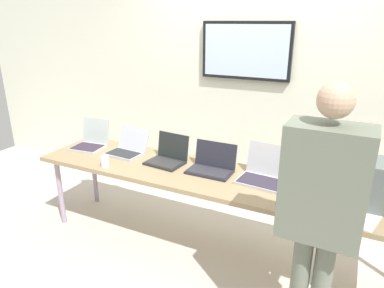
% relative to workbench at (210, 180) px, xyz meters
% --- Properties ---
extents(ground, '(8.00, 8.00, 0.04)m').
position_rel_workbench_xyz_m(ground, '(0.00, 0.00, -0.71)').
color(ground, '#BAB0A4').
extents(back_wall, '(8.00, 0.11, 2.54)m').
position_rel_workbench_xyz_m(back_wall, '(-0.00, 1.13, 0.59)').
color(back_wall, silver).
rests_on(back_wall, ground).
extents(workbench, '(3.23, 0.70, 0.74)m').
position_rel_workbench_xyz_m(workbench, '(0.00, 0.00, 0.00)').
color(workbench, '#957C58').
rests_on(workbench, ground).
extents(laptop_station_0, '(0.34, 0.34, 0.27)m').
position_rel_workbench_xyz_m(laptop_station_0, '(-1.37, 0.09, 0.11)').
color(laptop_station_0, '#ACB6B2').
rests_on(laptop_station_0, workbench).
extents(laptop_station_1, '(0.35, 0.35, 0.22)m').
position_rel_workbench_xyz_m(laptop_station_1, '(-0.92, 0.11, 0.10)').
color(laptop_station_1, '#AAAFBA').
rests_on(laptop_station_1, workbench).
extents(laptop_station_2, '(0.35, 0.31, 0.25)m').
position_rel_workbench_xyz_m(laptop_station_2, '(-0.45, 0.08, 0.10)').
color(laptop_station_2, black).
rests_on(laptop_station_2, workbench).
extents(laptop_station_3, '(0.38, 0.27, 0.24)m').
position_rel_workbench_xyz_m(laptop_station_3, '(-0.02, 0.08, 0.10)').
color(laptop_station_3, '#22232C').
rests_on(laptop_station_3, workbench).
extents(laptop_station_4, '(0.40, 0.36, 0.27)m').
position_rel_workbench_xyz_m(laptop_station_4, '(0.44, 0.10, 0.11)').
color(laptop_station_4, '#AFAFB3').
rests_on(laptop_station_4, workbench).
extents(laptop_station_5, '(0.38, 0.32, 0.25)m').
position_rel_workbench_xyz_m(laptop_station_5, '(0.90, 0.09, 0.10)').
color(laptop_station_5, '#36383C').
rests_on(laptop_station_5, workbench).
extents(person, '(0.45, 0.59, 1.69)m').
position_rel_workbench_xyz_m(person, '(0.94, -0.62, 0.33)').
color(person, slate).
rests_on(person, ground).
extents(coffee_mug, '(0.07, 0.07, 0.10)m').
position_rel_workbench_xyz_m(coffee_mug, '(-0.91, -0.25, 0.10)').
color(coffee_mug, white).
rests_on(coffee_mug, workbench).
extents(paper_sheet, '(0.28, 0.34, 0.00)m').
position_rel_workbench_xyz_m(paper_sheet, '(1.16, -0.17, 0.05)').
color(paper_sheet, white).
rests_on(paper_sheet, workbench).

